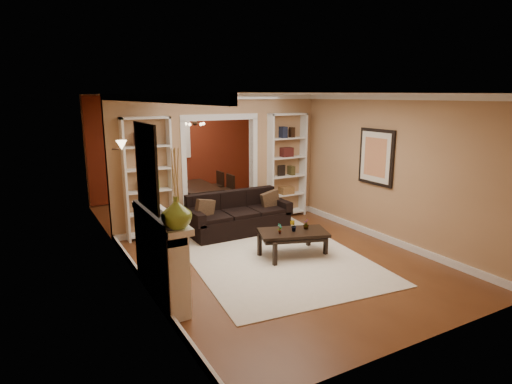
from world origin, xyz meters
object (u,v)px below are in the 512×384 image
sofa (239,213)px  dining_table (197,196)px  fireplace (162,256)px  bookshelf_left (148,179)px  bookshelf_right (286,166)px  coffee_table (293,243)px

sofa → dining_table: size_ratio=1.33×
sofa → fireplace: 2.90m
sofa → dining_table: (0.03, 2.31, -0.13)m
bookshelf_left → dining_table: (1.64, 1.73, -0.88)m
bookshelf_right → bookshelf_left: bearing=180.0°
coffee_table → bookshelf_right: bearing=78.7°
bookshelf_left → bookshelf_right: bearing=0.0°
coffee_table → dining_table: bearing=112.1°
sofa → coffee_table: sofa is taller
fireplace → sofa: bearing=42.3°
coffee_table → bookshelf_right: 2.65m
fireplace → dining_table: 4.79m
bookshelf_left → bookshelf_right: size_ratio=1.00×
coffee_table → sofa: bearing=117.9°
sofa → fireplace: (-2.14, -1.95, 0.18)m
fireplace → dining_table: (2.18, 4.26, -0.31)m
bookshelf_right → coffee_table: bearing=-120.3°
bookshelf_right → fireplace: size_ratio=1.35×
bookshelf_right → fireplace: bookshelf_right is taller
bookshelf_left → dining_table: bearing=46.5°
fireplace → bookshelf_right: bearing=34.8°
coffee_table → dining_table: 3.87m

